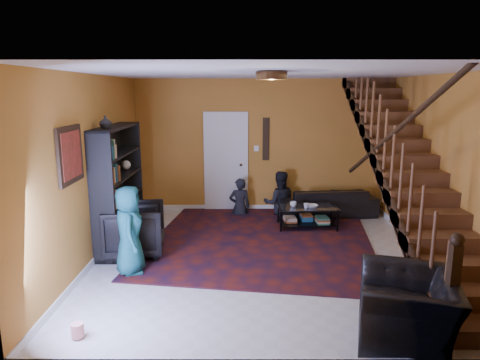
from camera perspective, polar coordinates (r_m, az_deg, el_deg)
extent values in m
plane|color=beige|center=(6.82, 3.39, -10.20)|extent=(5.50, 5.50, 0.00)
plane|color=orange|center=(9.14, 2.52, 4.56)|extent=(5.20, 0.00, 5.20)
plane|color=orange|center=(3.76, 6.04, -6.13)|extent=(5.20, 0.00, 5.20)
plane|color=orange|center=(6.78, -18.96, 1.38)|extent=(0.00, 5.50, 5.50)
plane|color=orange|center=(7.08, 25.06, 1.31)|extent=(0.00, 5.50, 5.50)
plane|color=white|center=(6.33, 3.71, 14.02)|extent=(5.50, 5.50, 0.00)
cube|color=silver|center=(9.40, 2.44, -3.64)|extent=(5.20, 0.02, 0.10)
cube|color=silver|center=(7.14, -18.15, -9.34)|extent=(0.02, 5.50, 0.10)
cube|color=orange|center=(6.90, 21.43, 0.69)|extent=(0.95, 4.92, 2.83)
cube|color=black|center=(6.74, 17.87, 1.38)|extent=(0.04, 5.02, 3.02)
cylinder|color=black|center=(6.68, 18.36, 5.17)|extent=(0.07, 4.20, 2.44)
cube|color=black|center=(4.86, 26.31, -13.82)|extent=(0.10, 0.10, 1.10)
cube|color=black|center=(7.36, -15.82, -0.82)|extent=(0.35, 1.80, 2.00)
cube|color=black|center=(7.51, -15.57, -5.29)|extent=(0.35, 1.72, 0.03)
cube|color=black|center=(7.33, -15.89, 0.40)|extent=(0.35, 1.72, 0.03)
cube|color=silver|center=(9.17, -1.88, 2.22)|extent=(0.82, 0.05, 2.05)
cube|color=maroon|center=(5.89, -21.71, 3.12)|extent=(0.04, 0.74, 0.74)
cube|color=black|center=(9.11, 3.48, 5.48)|extent=(0.14, 0.03, 0.90)
cylinder|color=#3F2814|center=(5.53, 4.23, 13.71)|extent=(0.40, 0.40, 0.10)
cube|color=#4C150D|center=(7.66, 2.95, -7.58)|extent=(4.27, 4.72, 0.02)
imported|color=black|center=(9.08, 11.45, -2.85)|extent=(2.07, 1.02, 0.58)
imported|color=black|center=(6.97, -13.80, -6.44)|extent=(1.01, 0.99, 0.82)
imported|color=black|center=(4.93, 21.41, -15.60)|extent=(1.20, 1.30, 0.70)
imported|color=black|center=(8.98, -0.04, -3.60)|extent=(0.49, 0.35, 1.23)
imported|color=black|center=(9.00, 5.28, -3.14)|extent=(0.67, 0.52, 1.38)
imported|color=#1A5964|center=(6.22, -14.56, -6.52)|extent=(0.55, 0.70, 1.27)
cube|color=black|center=(7.88, 5.48, -5.57)|extent=(0.03, 0.03, 0.41)
cube|color=black|center=(8.05, 12.88, -5.45)|extent=(0.03, 0.03, 0.41)
cube|color=black|center=(8.44, 5.12, -4.39)|extent=(0.03, 0.03, 0.41)
cube|color=black|center=(8.59, 12.04, -4.31)|extent=(0.03, 0.03, 0.41)
cube|color=black|center=(8.25, 8.88, -5.56)|extent=(1.08, 0.66, 0.02)
cube|color=silver|center=(8.17, 8.95, -3.54)|extent=(1.14, 0.72, 0.02)
imported|color=#999999|center=(8.10, 7.12, -3.21)|extent=(0.14, 0.14, 0.10)
imported|color=#999999|center=(8.02, 8.81, -3.42)|extent=(0.12, 0.12, 0.09)
imported|color=#999999|center=(8.09, 9.57, -3.45)|extent=(0.27, 0.27, 0.05)
imported|color=#999999|center=(6.73, -17.50, 7.37)|extent=(0.18, 0.18, 0.19)
cylinder|color=red|center=(5.05, -20.85, -18.20)|extent=(0.17, 0.17, 0.15)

